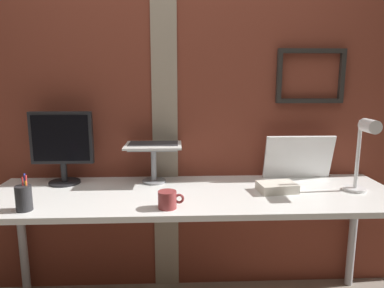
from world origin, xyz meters
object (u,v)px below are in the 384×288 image
Objects in this scene: desk_lamp at (364,147)px; whiteboard_panel at (298,157)px; coffee_mug at (168,200)px; monitor at (62,143)px; laptop at (154,136)px; pen_cup at (24,198)px.

whiteboard_panel is at bearing 129.63° from desk_lamp.
whiteboard_panel is 1.03× the size of desk_lamp.
whiteboard_panel reaches higher than coffee_mug.
monitor is at bearing 171.22° from desk_lamp.
monitor is 3.38× the size of coffee_mug.
desk_lamp is (1.65, -0.25, 0.01)m from monitor.
laptop is 0.55m from coffee_mug.
desk_lamp reaches higher than pen_cup.
monitor is 1.67m from desk_lamp.
monitor is 2.45× the size of pen_cup.
laptop is 0.79× the size of whiteboard_panel.
laptop reaches higher than coffee_mug.
laptop is at bearing 7.39° from monitor.
desk_lamp is (1.12, -0.32, -0.01)m from laptop.
desk_lamp is at bearing -8.78° from monitor.
laptop is 2.61× the size of coffee_mug.
coffee_mug is (0.09, -0.49, -0.23)m from laptop.
laptop is 0.79m from pen_cup.
whiteboard_panel is 0.92m from coffee_mug.
desk_lamp is 1.06m from coffee_mug.
whiteboard_panel is at bearing -2.07° from laptop.
desk_lamp reaches higher than coffee_mug.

